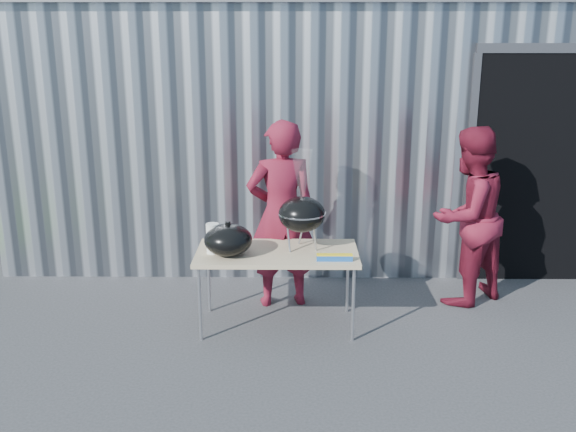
{
  "coord_description": "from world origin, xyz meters",
  "views": [
    {
      "loc": [
        0.16,
        -5.17,
        2.71
      ],
      "look_at": [
        0.1,
        0.6,
        1.05
      ],
      "focal_mm": 40.0,
      "sensor_mm": 36.0,
      "label": 1
    }
  ],
  "objects_px": {
    "folding_table": "(277,255)",
    "kettle_grill": "(302,206)",
    "person_bystander": "(468,216)",
    "person_cook": "(281,215)"
  },
  "relations": [
    {
      "from": "folding_table",
      "to": "kettle_grill",
      "type": "height_order",
      "value": "kettle_grill"
    },
    {
      "from": "folding_table",
      "to": "person_bystander",
      "type": "xyz_separation_m",
      "value": [
        1.91,
        0.62,
        0.2
      ]
    },
    {
      "from": "folding_table",
      "to": "kettle_grill",
      "type": "bearing_deg",
      "value": 17.61
    },
    {
      "from": "folding_table",
      "to": "person_cook",
      "type": "bearing_deg",
      "value": 86.9
    },
    {
      "from": "person_cook",
      "to": "kettle_grill",
      "type": "bearing_deg",
      "value": 102.42
    },
    {
      "from": "kettle_grill",
      "to": "person_cook",
      "type": "relative_size",
      "value": 0.49
    },
    {
      "from": "kettle_grill",
      "to": "person_bystander",
      "type": "bearing_deg",
      "value": 18.0
    },
    {
      "from": "folding_table",
      "to": "person_bystander",
      "type": "bearing_deg",
      "value": 17.96
    },
    {
      "from": "kettle_grill",
      "to": "person_cook",
      "type": "distance_m",
      "value": 0.55
    },
    {
      "from": "person_cook",
      "to": "person_bystander",
      "type": "xyz_separation_m",
      "value": [
        1.89,
        0.09,
        -0.04
      ]
    }
  ]
}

